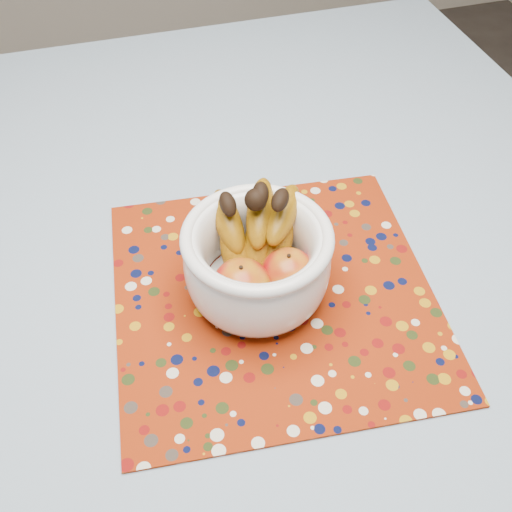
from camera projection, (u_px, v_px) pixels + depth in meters
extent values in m
plane|color=#2D2826|center=(237.00, 460.00, 1.44)|extent=(4.00, 4.00, 0.00)
cube|color=brown|center=(225.00, 257.00, 0.90)|extent=(1.20, 1.20, 0.04)
cylinder|color=brown|center=(371.00, 171.00, 1.62)|extent=(0.06, 0.06, 0.71)
cylinder|color=brown|center=(509.00, 278.00, 1.52)|extent=(0.04, 0.04, 0.47)
cube|color=slate|center=(224.00, 245.00, 0.89)|extent=(1.32, 1.32, 0.01)
cube|color=maroon|center=(274.00, 294.00, 0.81)|extent=(0.47, 0.47, 0.00)
cylinder|color=white|center=(257.00, 290.00, 0.81)|extent=(0.10, 0.10, 0.01)
cylinder|color=white|center=(257.00, 285.00, 0.80)|extent=(0.14, 0.14, 0.01)
torus|color=white|center=(257.00, 237.00, 0.73)|extent=(0.19, 0.19, 0.02)
ellipsoid|color=maroon|center=(242.00, 286.00, 0.75)|extent=(0.07, 0.07, 0.07)
ellipsoid|color=maroon|center=(288.00, 273.00, 0.77)|extent=(0.07, 0.07, 0.06)
sphere|color=black|center=(256.00, 200.00, 0.75)|extent=(0.03, 0.03, 0.03)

